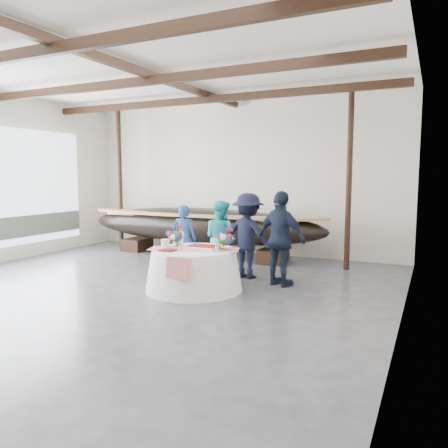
% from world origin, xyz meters
% --- Properties ---
extents(floor, '(10.00, 12.00, 0.01)m').
position_xyz_m(floor, '(0.00, 0.00, 0.00)').
color(floor, '#3D3D42').
rests_on(floor, ground).
extents(wall_back, '(10.00, 0.02, 4.50)m').
position_xyz_m(wall_back, '(0.00, 6.00, 2.25)').
color(wall_back, silver).
rests_on(wall_back, ground).
extents(wall_right, '(0.02, 12.00, 4.50)m').
position_xyz_m(wall_right, '(5.00, 0.00, 2.25)').
color(wall_right, silver).
rests_on(wall_right, ground).
extents(ceiling, '(10.00, 12.00, 0.01)m').
position_xyz_m(ceiling, '(0.00, 0.00, 4.50)').
color(ceiling, white).
rests_on(ceiling, wall_back).
extents(pavilion_structure, '(9.80, 11.76, 4.50)m').
position_xyz_m(pavilion_structure, '(0.00, 0.82, 4.00)').
color(pavilion_structure, black).
rests_on(pavilion_structure, ground).
extents(longboat_display, '(7.45, 1.49, 1.40)m').
position_xyz_m(longboat_display, '(-0.65, 4.82, 0.89)').
color(longboat_display, black).
rests_on(longboat_display, ground).
extents(banquet_table, '(1.97, 1.97, 0.84)m').
position_xyz_m(banquet_table, '(1.06, 1.48, 0.42)').
color(banquet_table, white).
rests_on(banquet_table, ground).
extents(tabletop_items, '(1.90, 1.08, 0.40)m').
position_xyz_m(tabletop_items, '(1.04, 1.62, 0.99)').
color(tabletop_items, red).
rests_on(tabletop_items, banquet_table).
extents(guest_woman_blue, '(0.66, 0.49, 1.64)m').
position_xyz_m(guest_woman_blue, '(0.07, 2.75, 0.82)').
color(guest_woman_blue, navy).
rests_on(guest_woman_blue, ground).
extents(guest_woman_teal, '(1.01, 0.89, 1.75)m').
position_xyz_m(guest_woman_teal, '(0.94, 2.97, 0.87)').
color(guest_woman_teal, '#23AFB5').
rests_on(guest_woman_teal, ground).
extents(guest_man_left, '(1.35, 0.93, 1.93)m').
position_xyz_m(guest_man_left, '(1.62, 2.96, 0.96)').
color(guest_man_left, black).
rests_on(guest_man_left, ground).
extents(guest_man_right, '(1.27, 0.86, 2.01)m').
position_xyz_m(guest_man_right, '(2.54, 2.57, 1.01)').
color(guest_man_right, black).
rests_on(guest_man_right, ground).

